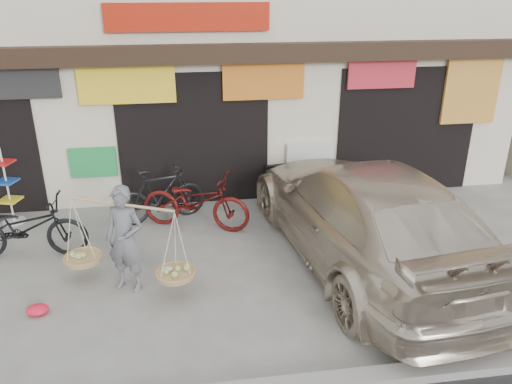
{
  "coord_description": "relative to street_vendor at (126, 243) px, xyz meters",
  "views": [
    {
      "loc": [
        -0.15,
        -6.24,
        4.29
      ],
      "look_at": [
        0.89,
        0.9,
        1.24
      ],
      "focal_mm": 35.0,
      "sensor_mm": 36.0,
      "label": 1
    }
  ],
  "objects": [
    {
      "name": "ground",
      "position": [
        1.12,
        -0.39,
        -0.76
      ],
      "size": [
        70.0,
        70.0,
        0.0
      ],
      "primitive_type": "plane",
      "color": "gray",
      "rests_on": "ground"
    },
    {
      "name": "shophouse_block",
      "position": [
        1.12,
        6.03,
        2.69
      ],
      "size": [
        14.0,
        6.32,
        7.0
      ],
      "color": "beige",
      "rests_on": "ground"
    },
    {
      "name": "street_vendor",
      "position": [
        0.0,
        0.0,
        0.0
      ],
      "size": [
        1.97,
        1.21,
        1.65
      ],
      "rotation": [
        0.0,
        0.0,
        -0.43
      ],
      "color": "slate",
      "rests_on": "ground"
    },
    {
      "name": "bike_0",
      "position": [
        -1.76,
        1.21,
        -0.23
      ],
      "size": [
        2.06,
        0.82,
        1.06
      ],
      "primitive_type": "imported",
      "rotation": [
        0.0,
        0.0,
        1.51
      ],
      "color": "black",
      "rests_on": "ground"
    },
    {
      "name": "bike_1",
      "position": [
        0.42,
        2.29,
        -0.23
      ],
      "size": [
        1.85,
        1.0,
        1.07
      ],
      "primitive_type": "imported",
      "rotation": [
        0.0,
        0.0,
        1.87
      ],
      "color": "black",
      "rests_on": "ground"
    },
    {
      "name": "bike_2",
      "position": [
        1.07,
        1.88,
        -0.22
      ],
      "size": [
        2.18,
        1.4,
        1.08
      ],
      "primitive_type": "imported",
      "rotation": [
        0.0,
        0.0,
        1.21
      ],
      "color": "#510F0E",
      "rests_on": "ground"
    },
    {
      "name": "suv",
      "position": [
        3.75,
        0.33,
        0.08
      ],
      "size": [
        3.11,
        6.08,
        1.69
      ],
      "rotation": [
        0.0,
        0.0,
        3.27
      ],
      "color": "beige",
      "rests_on": "ground"
    },
    {
      "name": "display_rack",
      "position": [
        -2.42,
        2.61,
        -0.15
      ],
      "size": [
        0.44,
        0.44,
        1.51
      ],
      "rotation": [
        0.0,
        0.0,
        -0.29
      ],
      "color": "silver",
      "rests_on": "ground"
    },
    {
      "name": "red_bag",
      "position": [
        -1.23,
        -0.49,
        -0.69
      ],
      "size": [
        0.31,
        0.25,
        0.14
      ],
      "primitive_type": "ellipsoid",
      "color": "#F71734",
      "rests_on": "ground"
    }
  ]
}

